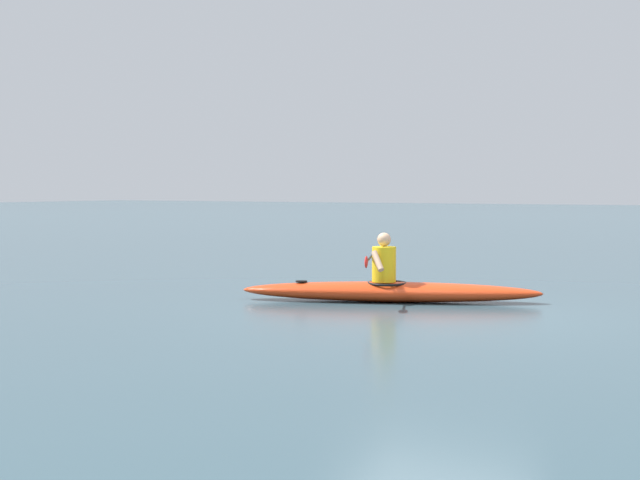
{
  "coord_description": "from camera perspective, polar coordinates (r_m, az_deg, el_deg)",
  "views": [
    {
      "loc": [
        -4.57,
        11.03,
        1.74
      ],
      "look_at": [
        0.85,
        1.66,
        1.1
      ],
      "focal_mm": 49.69,
      "sensor_mm": 36.0,
      "label": 1
    }
  ],
  "objects": [
    {
      "name": "kayak",
      "position": [
        13.56,
        4.54,
        -3.33
      ],
      "size": [
        4.48,
        2.41,
        0.3
      ],
      "color": "red",
      "rests_on": "ground"
    },
    {
      "name": "kayaker",
      "position": [
        13.52,
        4.06,
        -1.36
      ],
      "size": [
        0.95,
        2.17,
        0.75
      ],
      "color": "yellow",
      "rests_on": "kayak"
    },
    {
      "name": "ground_plane",
      "position": [
        12.06,
        7.49,
        -4.92
      ],
      "size": [
        160.0,
        160.0,
        0.0
      ],
      "primitive_type": "plane",
      "color": "#334C56"
    }
  ]
}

